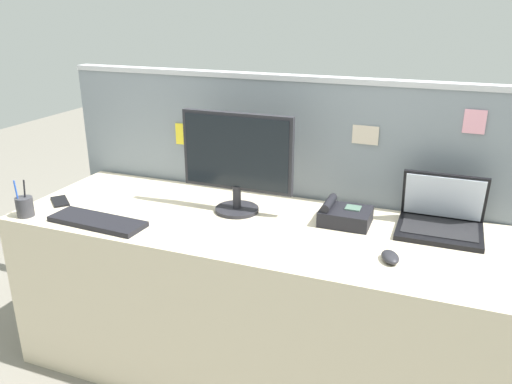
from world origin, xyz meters
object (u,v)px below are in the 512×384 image
Objects in this scene: computer_mouse_right_hand at (390,257)px; cell_phone_black_slab at (60,201)px; desktop_monitor at (237,158)px; pen_cup at (25,206)px; keyboard_main at (97,221)px; desk_phone at (344,215)px; laptop at (441,217)px.

computer_mouse_right_hand reaches higher than cell_phone_black_slab.
desktop_monitor is 3.62× the size of cell_phone_black_slab.
desktop_monitor is at bearing 139.37° from computer_mouse_right_hand.
pen_cup reaches higher than cell_phone_black_slab.
keyboard_main is at bearing -144.62° from desktop_monitor.
pen_cup is at bearing -162.09° from desk_phone.
laptop is 1.76m from pen_cup.
cell_phone_black_slab is (-1.28, -0.24, -0.03)m from desk_phone.
laptop reaches higher than cell_phone_black_slab.
pen_cup reaches higher than computer_mouse_right_hand.
desktop_monitor is 0.87m from cell_phone_black_slab.
desk_phone reaches higher than computer_mouse_right_hand.
desktop_monitor is at bearing -35.13° from cell_phone_black_slab.
desk_phone is at bearing 3.81° from desktop_monitor.
laptop is 1.59× the size of desk_phone.
laptop reaches higher than computer_mouse_right_hand.
desk_phone is at bearing 107.97° from computer_mouse_right_hand.
laptop is 0.38m from computer_mouse_right_hand.
desktop_monitor is 5.01× the size of computer_mouse_right_hand.
desktop_monitor reaches higher than computer_mouse_right_hand.
computer_mouse_right_hand is at bearing -50.75° from cell_phone_black_slab.
laptop is 3.30× the size of computer_mouse_right_hand.
laptop is 2.38× the size of cell_phone_black_slab.
computer_mouse_right_hand is (-0.15, -0.35, -0.04)m from laptop.
desktop_monitor is 0.65m from keyboard_main.
keyboard_main is at bearing -158.46° from desk_phone.
pen_cup is (-0.34, -0.04, 0.03)m from keyboard_main.
desk_phone is (0.47, 0.03, -0.21)m from desktop_monitor.
pen_cup is (-0.83, -0.39, -0.20)m from desktop_monitor.
desktop_monitor is 0.88m from laptop.
desktop_monitor is 0.52m from desk_phone.
desk_phone is at bearing -168.56° from laptop.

